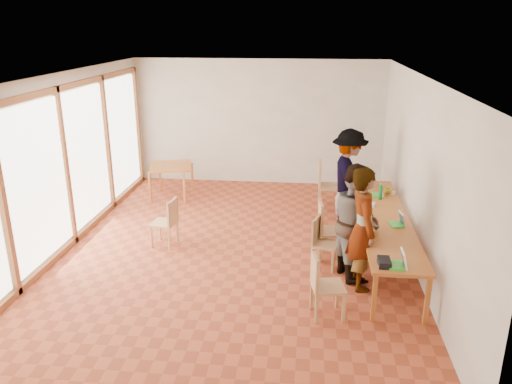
# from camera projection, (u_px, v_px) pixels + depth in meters

# --- Properties ---
(ground) EXTENTS (8.00, 8.00, 0.00)m
(ground) POSITION_uv_depth(u_px,v_px,m) (235.00, 250.00, 8.77)
(ground) COLOR #A84728
(ground) RESTS_ON ground
(wall_back) EXTENTS (6.00, 0.10, 3.00)m
(wall_back) POSITION_uv_depth(u_px,v_px,m) (259.00, 123.00, 12.05)
(wall_back) COLOR beige
(wall_back) RESTS_ON ground
(wall_front) EXTENTS (6.00, 0.10, 3.00)m
(wall_front) POSITION_uv_depth(u_px,v_px,m) (167.00, 289.00, 4.52)
(wall_front) COLOR beige
(wall_front) RESTS_ON ground
(wall_right) EXTENTS (0.10, 8.00, 3.00)m
(wall_right) POSITION_uv_depth(u_px,v_px,m) (419.00, 173.00, 7.98)
(wall_right) COLOR beige
(wall_right) RESTS_ON ground
(window_wall) EXTENTS (0.10, 8.00, 3.00)m
(window_wall) POSITION_uv_depth(u_px,v_px,m) (64.00, 163.00, 8.59)
(window_wall) COLOR white
(window_wall) RESTS_ON ground
(ceiling) EXTENTS (6.00, 8.00, 0.04)m
(ceiling) POSITION_uv_depth(u_px,v_px,m) (232.00, 74.00, 7.80)
(ceiling) COLOR white
(ceiling) RESTS_ON wall_back
(communal_table) EXTENTS (0.80, 4.00, 0.75)m
(communal_table) POSITION_uv_depth(u_px,v_px,m) (383.00, 220.00, 8.24)
(communal_table) COLOR #AE6A26
(communal_table) RESTS_ON ground
(side_table) EXTENTS (0.90, 0.90, 0.75)m
(side_table) POSITION_uv_depth(u_px,v_px,m) (171.00, 169.00, 11.24)
(side_table) COLOR #AE6A26
(side_table) RESTS_ON ground
(chair_near) EXTENTS (0.50, 0.50, 0.49)m
(chair_near) POSITION_uv_depth(u_px,v_px,m) (321.00, 279.00, 6.63)
(chair_near) COLOR tan
(chair_near) RESTS_ON ground
(chair_mid) EXTENTS (0.49, 0.49, 0.45)m
(chair_mid) POSITION_uv_depth(u_px,v_px,m) (321.00, 237.00, 8.03)
(chair_mid) COLOR tan
(chair_mid) RESTS_ON ground
(chair_far) EXTENTS (0.49, 0.49, 0.52)m
(chair_far) POSITION_uv_depth(u_px,v_px,m) (326.00, 224.00, 8.32)
(chair_far) COLOR tan
(chair_far) RESTS_ON ground
(chair_empty) EXTENTS (0.48, 0.48, 0.55)m
(chair_empty) POSITION_uv_depth(u_px,v_px,m) (325.00, 180.00, 10.57)
(chair_empty) COLOR tan
(chair_empty) RESTS_ON ground
(chair_spare) EXTENTS (0.46, 0.46, 0.46)m
(chair_spare) POSITION_uv_depth(u_px,v_px,m) (168.00, 217.00, 8.78)
(chair_spare) COLOR tan
(chair_spare) RESTS_ON ground
(person_near) EXTENTS (0.55, 0.74, 1.86)m
(person_near) POSITION_uv_depth(u_px,v_px,m) (363.00, 229.00, 7.29)
(person_near) COLOR gray
(person_near) RESTS_ON ground
(person_mid) EXTENTS (0.94, 1.06, 1.81)m
(person_mid) POSITION_uv_depth(u_px,v_px,m) (355.00, 221.00, 7.65)
(person_mid) COLOR gray
(person_mid) RESTS_ON ground
(person_far) EXTENTS (0.79, 1.26, 1.87)m
(person_far) POSITION_uv_depth(u_px,v_px,m) (348.00, 176.00, 9.77)
(person_far) COLOR gray
(person_far) RESTS_ON ground
(laptop_near) EXTENTS (0.24, 0.28, 0.23)m
(laptop_near) POSITION_uv_depth(u_px,v_px,m) (400.00, 262.00, 6.53)
(laptop_near) COLOR green
(laptop_near) RESTS_ON communal_table
(laptop_mid) EXTENTS (0.26, 0.28, 0.22)m
(laptop_mid) POSITION_uv_depth(u_px,v_px,m) (399.00, 222.00, 7.87)
(laptop_mid) COLOR green
(laptop_mid) RESTS_ON communal_table
(laptop_far) EXTENTS (0.23, 0.26, 0.21)m
(laptop_far) POSITION_uv_depth(u_px,v_px,m) (379.00, 193.00, 9.22)
(laptop_far) COLOR green
(laptop_far) RESTS_ON communal_table
(yellow_mug) EXTENTS (0.15, 0.15, 0.10)m
(yellow_mug) POSITION_uv_depth(u_px,v_px,m) (388.00, 191.00, 9.34)
(yellow_mug) COLOR gold
(yellow_mug) RESTS_ON communal_table
(green_bottle) EXTENTS (0.07, 0.07, 0.28)m
(green_bottle) POSITION_uv_depth(u_px,v_px,m) (381.00, 192.00, 8.99)
(green_bottle) COLOR #117528
(green_bottle) RESTS_ON communal_table
(clear_glass) EXTENTS (0.07, 0.07, 0.09)m
(clear_glass) POSITION_uv_depth(u_px,v_px,m) (374.00, 205.00, 8.64)
(clear_glass) COLOR silver
(clear_glass) RESTS_ON communal_table
(condiment_cup) EXTENTS (0.08, 0.08, 0.06)m
(condiment_cup) POSITION_uv_depth(u_px,v_px,m) (394.00, 193.00, 9.28)
(condiment_cup) COLOR white
(condiment_cup) RESTS_ON communal_table
(pink_phone) EXTENTS (0.05, 0.10, 0.01)m
(pink_phone) POSITION_uv_depth(u_px,v_px,m) (380.00, 266.00, 6.54)
(pink_phone) COLOR #F45594
(pink_phone) RESTS_ON communal_table
(black_pouch) EXTENTS (0.16, 0.26, 0.09)m
(black_pouch) POSITION_uv_depth(u_px,v_px,m) (384.00, 262.00, 6.57)
(black_pouch) COLOR black
(black_pouch) RESTS_ON communal_table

